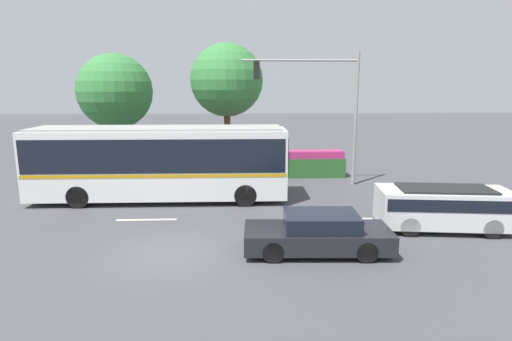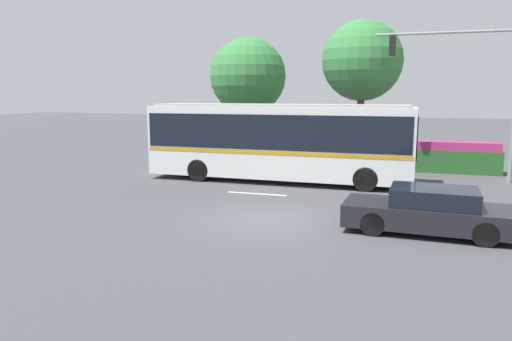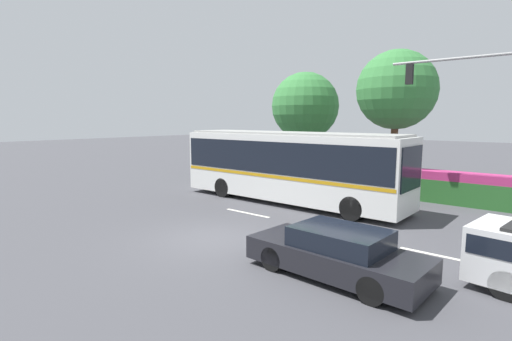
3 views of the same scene
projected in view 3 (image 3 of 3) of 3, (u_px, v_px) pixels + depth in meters
ground_plane at (214, 239)px, 13.10m from camera, size 140.00×140.00×0.00m
city_bus at (289, 163)px, 18.62m from camera, size 11.72×2.73×3.44m
sedan_foreground at (337, 253)px, 9.88m from camera, size 4.73×2.05×1.30m
traffic_light_pole at (504, 105)px, 15.06m from camera, size 6.10×0.24×6.99m
flowering_hedge at (432, 186)px, 19.12m from camera, size 9.22×1.06×1.54m
street_tree_left at (305, 106)px, 26.40m from camera, size 4.61×4.61×7.26m
street_tree_centre at (396, 90)px, 20.47m from camera, size 4.21×4.21×7.72m
lane_stripe_near at (441, 256)px, 11.41m from camera, size 2.40×0.16×0.01m
lane_stripe_mid at (247, 213)px, 16.66m from camera, size 2.40×0.16×0.01m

